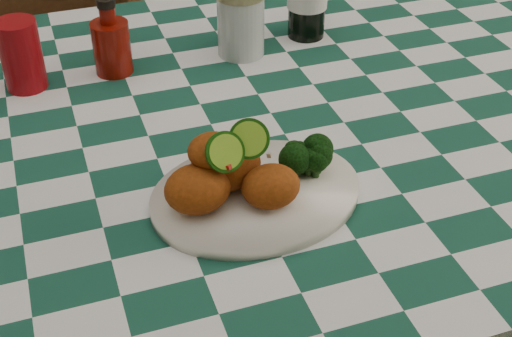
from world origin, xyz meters
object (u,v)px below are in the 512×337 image
object	(u,v)px
red_tumbler	(21,55)
wooden_chair_right	(231,93)
plate	(256,195)
mason_jar	(241,22)
fried_chicken_pile	(239,162)
dining_table	(219,294)
wooden_chair_left	(54,98)
ketchup_bottle	(110,36)

from	to	relation	value
red_tumbler	wooden_chair_right	world-z (taller)	red_tumbler
plate	mason_jar	distance (m)	0.44
fried_chicken_pile	mason_jar	xyz separation A→B (m)	(0.14, 0.42, -0.01)
dining_table	wooden_chair_right	bearing A→B (deg)	70.70
red_tumbler	wooden_chair_left	world-z (taller)	wooden_chair_left
fried_chicken_pile	ketchup_bottle	size ratio (longest dim) A/B	1.19
dining_table	ketchup_bottle	world-z (taller)	ketchup_bottle
mason_jar	wooden_chair_right	size ratio (longest dim) A/B	0.15
dining_table	plate	bearing A→B (deg)	-88.37
plate	wooden_chair_right	distance (m)	0.98
dining_table	mason_jar	bearing A→B (deg)	60.73
dining_table	ketchup_bottle	distance (m)	0.53
dining_table	wooden_chair_left	world-z (taller)	wooden_chair_left
dining_table	ketchup_bottle	bearing A→B (deg)	117.26
wooden_chair_left	wooden_chair_right	distance (m)	0.46
plate	mason_jar	world-z (taller)	mason_jar
mason_jar	red_tumbler	bearing A→B (deg)	179.77
dining_table	mason_jar	xyz separation A→B (m)	(0.12, 0.22, 0.46)
fried_chicken_pile	ketchup_bottle	bearing A→B (deg)	102.75
red_tumbler	wooden_chair_right	xyz separation A→B (m)	(0.50, 0.45, -0.43)
dining_table	wooden_chair_right	distance (m)	0.72
red_tumbler	mason_jar	distance (m)	0.39
plate	wooden_chair_right	xyz separation A→B (m)	(0.23, 0.88, -0.37)
mason_jar	wooden_chair_left	distance (m)	0.72
wooden_chair_left	plate	bearing A→B (deg)	-70.81
dining_table	fried_chicken_pile	size ratio (longest dim) A/B	10.01
mason_jar	fried_chicken_pile	bearing A→B (deg)	-108.29
plate	wooden_chair_right	world-z (taller)	wooden_chair_right
ketchup_bottle	mason_jar	xyz separation A→B (m)	(0.24, -0.01, -0.01)
ketchup_bottle	wooden_chair_left	size ratio (longest dim) A/B	0.15
plate	ketchup_bottle	bearing A→B (deg)	105.74
dining_table	red_tumbler	world-z (taller)	red_tumbler
fried_chicken_pile	wooden_chair_right	distance (m)	1.01
dining_table	mason_jar	world-z (taller)	mason_jar
dining_table	fried_chicken_pile	distance (m)	0.51
dining_table	wooden_chair_left	size ratio (longest dim) A/B	1.77
ketchup_bottle	wooden_chair_left	bearing A→B (deg)	102.11
plate	fried_chicken_pile	size ratio (longest dim) A/B	1.80
plate	fried_chicken_pile	bearing A→B (deg)	180.00
wooden_chair_right	mason_jar	bearing A→B (deg)	-128.41
mason_jar	dining_table	bearing A→B (deg)	-119.27
fried_chicken_pile	wooden_chair_left	world-z (taller)	wooden_chair_left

